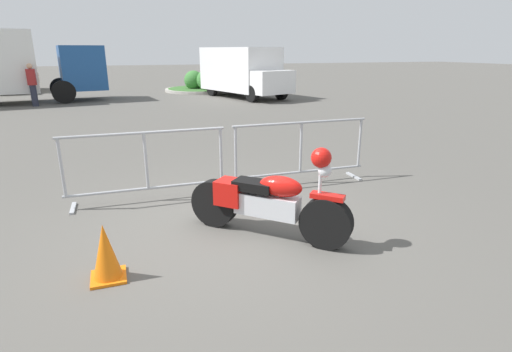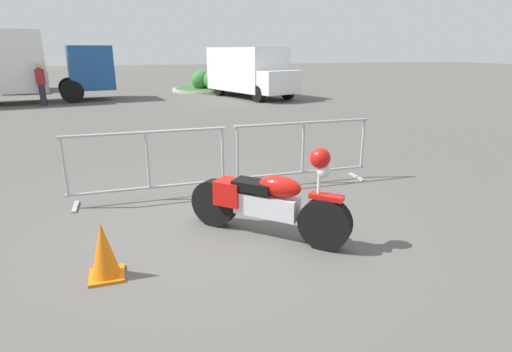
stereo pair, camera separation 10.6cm
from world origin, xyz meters
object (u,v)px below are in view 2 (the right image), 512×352
(delivery_van, at_px, (249,71))
(traffic_cone, at_px, (104,251))
(motorcycle, at_px, (266,201))
(box_truck, at_px, (2,64))
(crowd_barrier_far, at_px, (303,152))
(parked_car_tan, at_px, (24,78))
(crowd_barrier_near, at_px, (148,165))
(pedestrian, at_px, (41,83))

(delivery_van, relative_size, traffic_cone, 9.08)
(motorcycle, xyz_separation_m, traffic_cone, (-1.85, -0.39, -0.16))
(traffic_cone, bearing_deg, box_truck, 105.26)
(crowd_barrier_far, relative_size, parked_car_tan, 0.57)
(crowd_barrier_near, height_order, traffic_cone, crowd_barrier_near)
(crowd_barrier_far, bearing_deg, delivery_van, 76.50)
(box_truck, bearing_deg, pedestrian, -46.46)
(motorcycle, height_order, crowd_barrier_near, motorcycle)
(crowd_barrier_far, relative_size, traffic_cone, 4.03)
(box_truck, height_order, pedestrian, box_truck)
(crowd_barrier_near, xyz_separation_m, delivery_van, (5.61, 12.84, 0.68))
(motorcycle, distance_m, traffic_cone, 1.90)
(crowd_barrier_near, height_order, parked_car_tan, parked_car_tan)
(box_truck, bearing_deg, parked_car_tan, 85.84)
(crowd_barrier_near, distance_m, parked_car_tan, 20.16)
(box_truck, xyz_separation_m, traffic_cone, (4.31, -15.81, -1.35))
(delivery_van, bearing_deg, crowd_barrier_far, -31.65)
(motorcycle, distance_m, crowd_barrier_far, 2.13)
(motorcycle, xyz_separation_m, crowd_barrier_near, (-1.26, 1.71, 0.11))
(parked_car_tan, bearing_deg, crowd_barrier_near, -161.92)
(crowd_barrier_near, bearing_deg, box_truck, 109.67)
(delivery_van, relative_size, pedestrian, 3.17)
(crowd_barrier_far, relative_size, delivery_van, 0.44)
(crowd_barrier_far, height_order, parked_car_tan, parked_car_tan)
(motorcycle, height_order, box_truck, box_truck)
(traffic_cone, bearing_deg, motorcycle, 11.79)
(delivery_van, distance_m, pedestrian, 8.98)
(parked_car_tan, bearing_deg, delivery_van, -118.34)
(delivery_van, bearing_deg, parked_car_tan, -139.23)
(motorcycle, bearing_deg, delivery_van, 117.86)
(delivery_van, height_order, traffic_cone, delivery_van)
(crowd_barrier_near, distance_m, crowd_barrier_far, 2.53)
(parked_car_tan, height_order, traffic_cone, parked_car_tan)
(parked_car_tan, bearing_deg, motorcycle, -159.93)
(parked_car_tan, bearing_deg, pedestrian, -161.34)
(box_truck, xyz_separation_m, pedestrian, (1.54, -1.21, -0.72))
(traffic_cone, bearing_deg, pedestrian, 100.74)
(motorcycle, relative_size, crowd_barrier_near, 0.68)
(motorcycle, distance_m, parked_car_tan, 22.15)
(pedestrian, bearing_deg, traffic_cone, -165.69)
(motorcycle, xyz_separation_m, parked_car_tan, (-6.60, 21.14, 0.26))
(delivery_van, xyz_separation_m, traffic_cone, (-6.20, -14.93, -0.95))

